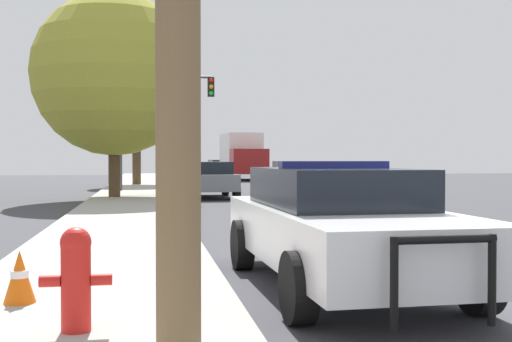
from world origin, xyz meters
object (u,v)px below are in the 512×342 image
object	(u,v)px
traffic_light	(158,107)
fire_hydrant	(76,276)
police_car	(339,224)
tree_sidewalk_mid	(114,75)
car_background_oncoming	(291,176)
traffic_cone	(20,276)
car_background_distant	(220,168)
tree_sidewalk_far	(136,97)
car_background_midblock	(209,179)
box_truck	(242,155)

from	to	relation	value
traffic_light	fire_hydrant	bearing A→B (deg)	-92.69
police_car	tree_sidewalk_mid	size ratio (longest dim) A/B	0.67
car_background_oncoming	traffic_cone	size ratio (longest dim) A/B	8.35
car_background_distant	traffic_cone	bearing A→B (deg)	-102.79
car_background_oncoming	traffic_cone	xyz separation A→B (m)	(-7.80, -21.86, -0.37)
police_car	car_background_distant	size ratio (longest dim) A/B	1.08
traffic_light	tree_sidewalk_far	distance (m)	7.03
car_background_distant	car_background_oncoming	size ratio (longest dim) A/B	1.08
car_background_midblock	tree_sidewalk_mid	bearing A→B (deg)	-168.18
car_background_distant	tree_sidewalk_mid	distance (m)	27.59
police_car	traffic_cone	distance (m)	3.70
car_background_distant	car_background_oncoming	distance (m)	22.50
traffic_light	car_background_oncoming	xyz separation A→B (m)	(5.99, -1.22, -3.19)
car_background_midblock	traffic_cone	distance (m)	19.25
fire_hydrant	traffic_cone	size ratio (longest dim) A/B	1.66
fire_hydrant	car_background_oncoming	size ratio (longest dim) A/B	0.20
traffic_light	car_background_distant	size ratio (longest dim) A/B	1.13
traffic_light	tree_sidewalk_mid	size ratio (longest dim) A/B	0.70
tree_sidewalk_far	traffic_cone	xyz separation A→B (m)	(-0.73, -29.95, -4.60)
police_car	car_background_midblock	xyz separation A→B (m)	(0.16, 18.06, -0.03)
fire_hydrant	car_background_oncoming	bearing A→B (deg)	72.83
fire_hydrant	car_background_distant	world-z (taller)	car_background_distant
box_truck	tree_sidewalk_mid	bearing A→B (deg)	67.62
traffic_light	car_background_midblock	distance (m)	5.63
fire_hydrant	box_truck	size ratio (longest dim) A/B	0.13
fire_hydrant	car_background_distant	size ratio (longest dim) A/B	0.18
box_truck	tree_sidewalk_far	xyz separation A→B (m)	(-7.45, -9.61, 3.20)
tree_sidewalk_mid	traffic_cone	bearing A→B (deg)	-90.24
car_background_distant	car_background_midblock	size ratio (longest dim) A/B	1.08
traffic_light	car_background_midblock	world-z (taller)	traffic_light
fire_hydrant	traffic_light	size ratio (longest dim) A/B	0.16
tree_sidewalk_far	box_truck	bearing A→B (deg)	52.20
car_background_midblock	traffic_cone	xyz separation A→B (m)	(-3.75, -18.88, -0.36)
car_background_midblock	box_truck	xyz separation A→B (m)	(4.43, 20.68, 1.04)
box_truck	traffic_cone	xyz separation A→B (m)	(-8.19, -39.56, -1.40)
car_background_distant	box_truck	distance (m)	5.03
car_background_distant	traffic_cone	distance (m)	44.91
car_background_midblock	traffic_cone	bearing A→B (deg)	-103.48
box_truck	tree_sidewalk_mid	size ratio (longest dim) A/B	0.86
traffic_cone	car_background_distant	bearing A→B (deg)	80.96
car_background_oncoming	car_background_distant	bearing A→B (deg)	-83.62
car_background_distant	tree_sidewalk_far	bearing A→B (deg)	-117.46
tree_sidewalk_far	traffic_cone	world-z (taller)	tree_sidewalk_far
car_background_midblock	fire_hydrant	bearing A→B (deg)	-100.96
car_background_oncoming	box_truck	world-z (taller)	box_truck
traffic_light	tree_sidewalk_mid	xyz separation A→B (m)	(-1.74, -5.13, 0.77)
car_background_distant	tree_sidewalk_far	size ratio (longest dim) A/B	0.67
car_background_midblock	box_truck	size ratio (longest dim) A/B	0.67
police_car	box_truck	xyz separation A→B (m)	(4.60, 38.74, 1.01)
police_car	box_truck	world-z (taller)	box_truck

